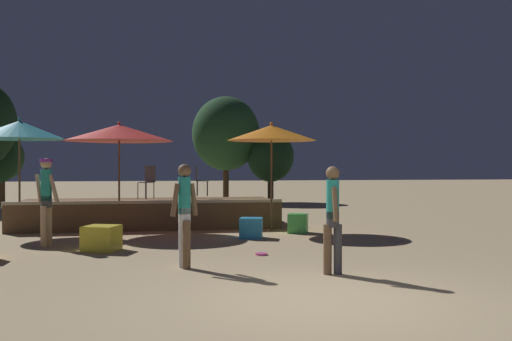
# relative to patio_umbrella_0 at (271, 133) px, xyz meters

# --- Properties ---
(ground_plane) EXTENTS (120.00, 120.00, 0.00)m
(ground_plane) POSITION_rel_patio_umbrella_0_xyz_m (-0.88, -7.63, -2.54)
(ground_plane) COLOR tan
(wooden_deck) EXTENTS (7.07, 2.89, 0.79)m
(wooden_deck) POSITION_rel_patio_umbrella_0_xyz_m (-3.15, 1.89, -2.18)
(wooden_deck) COLOR brown
(wooden_deck) RESTS_ON ground
(patio_umbrella_0) EXTENTS (2.31, 2.31, 2.82)m
(patio_umbrella_0) POSITION_rel_patio_umbrella_0_xyz_m (0.00, 0.00, 0.00)
(patio_umbrella_0) COLOR brown
(patio_umbrella_0) RESTS_ON ground
(patio_umbrella_1) EXTENTS (2.76, 2.76, 2.82)m
(patio_umbrella_1) POSITION_rel_patio_umbrella_0_xyz_m (-3.87, 0.51, -0.01)
(patio_umbrella_1) COLOR brown
(patio_umbrella_1) RESTS_ON ground
(patio_umbrella_2) EXTENTS (2.24, 2.24, 2.89)m
(patio_umbrella_2) POSITION_rel_patio_umbrella_0_xyz_m (-6.29, 0.51, 0.04)
(patio_umbrella_2) COLOR brown
(patio_umbrella_2) RESTS_ON ground
(cube_seat_1) EXTENTS (0.61, 0.61, 0.48)m
(cube_seat_1) POSITION_rel_patio_umbrella_0_xyz_m (0.57, -0.53, -2.30)
(cube_seat_1) COLOR #4CC651
(cube_seat_1) RESTS_ON ground
(cube_seat_2) EXTENTS (0.62, 0.62, 0.47)m
(cube_seat_2) POSITION_rel_patio_umbrella_0_xyz_m (-0.76, -1.36, -2.30)
(cube_seat_2) COLOR #2D9EDB
(cube_seat_2) RESTS_ON ground
(cube_seat_3) EXTENTS (0.80, 0.80, 0.50)m
(cube_seat_3) POSITION_rel_patio_umbrella_0_xyz_m (-4.02, -2.81, -2.29)
(cube_seat_3) COLOR yellow
(cube_seat_3) RESTS_ON ground
(person_1) EXTENTS (0.29, 0.55, 1.67)m
(person_1) POSITION_rel_patio_umbrella_0_xyz_m (-0.26, -5.99, -1.64)
(person_1) COLOR brown
(person_1) RESTS_ON ground
(person_2) EXTENTS (0.49, 0.29, 1.71)m
(person_2) POSITION_rel_patio_umbrella_0_xyz_m (-2.50, -5.05, -1.61)
(person_2) COLOR brown
(person_2) RESTS_ON ground
(person_3) EXTENTS (0.54, 0.32, 1.85)m
(person_3) POSITION_rel_patio_umbrella_0_xyz_m (-5.20, -2.01, -1.47)
(person_3) COLOR tan
(person_3) RESTS_ON ground
(bistro_chair_0) EXTENTS (0.48, 0.48, 0.90)m
(bistro_chair_0) POSITION_rel_patio_umbrella_0_xyz_m (-3.15, 1.22, -1.20)
(bistro_chair_0) COLOR #47474C
(bistro_chair_0) RESTS_ON wooden_deck
(bistro_chair_1) EXTENTS (0.41, 0.40, 0.90)m
(bistro_chair_1) POSITION_rel_patio_umbrella_0_xyz_m (-1.67, 2.53, -1.20)
(bistro_chair_1) COLOR #47474C
(bistro_chair_1) RESTS_ON wooden_deck
(frisbee_disc) EXTENTS (0.23, 0.23, 0.03)m
(frisbee_disc) POSITION_rel_patio_umbrella_0_xyz_m (-1.00, -3.90, -2.52)
(frisbee_disc) COLOR #E54C99
(frisbee_disc) RESTS_ON ground
(background_tree_1) EXTENTS (3.21, 3.21, 5.01)m
(background_tree_1) POSITION_rel_patio_umbrella_0_xyz_m (0.37, 12.54, 0.70)
(background_tree_1) COLOR #3D2B1C
(background_tree_1) RESTS_ON ground
(background_tree_2) EXTENTS (2.20, 2.20, 3.37)m
(background_tree_2) POSITION_rel_patio_umbrella_0_xyz_m (2.41, 11.90, -0.39)
(background_tree_2) COLOR #3D2B1C
(background_tree_2) RESTS_ON ground
(background_tree_3) EXTENTS (2.02, 2.02, 3.22)m
(background_tree_3) POSITION_rel_patio_umbrella_0_xyz_m (-10.12, 14.25, -0.45)
(background_tree_3) COLOR #3D2B1C
(background_tree_3) RESTS_ON ground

